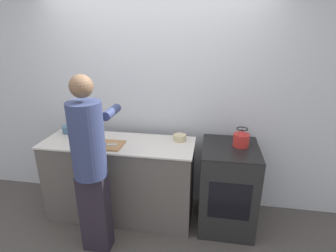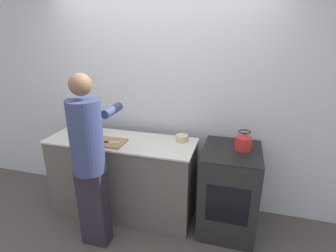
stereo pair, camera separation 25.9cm
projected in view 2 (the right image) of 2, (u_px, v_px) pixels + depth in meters
The scene contains 11 objects.
ground_plane at pixel (143, 231), 2.88m from camera, with size 12.00×12.00×0.00m, color #4C4742.
wall_back at pixel (162, 100), 3.09m from camera, with size 8.00×0.05×2.60m.
counter at pixel (123, 177), 3.05m from camera, with size 1.66×0.58×0.93m.
oven at pixel (229, 190), 2.80m from camera, with size 0.58×0.66×0.94m.
person at pixel (89, 158), 2.43m from camera, with size 0.34×0.58×1.75m.
cutting_board at pixel (111, 142), 2.81m from camera, with size 0.30×0.26×0.02m.
knife at pixel (110, 142), 2.79m from camera, with size 0.19×0.08×0.01m.
kettle at pixel (244, 142), 2.63m from camera, with size 0.16×0.16×0.20m.
bowl_prep at pixel (77, 126), 3.20m from camera, with size 0.15×0.15×0.08m.
bowl_mixing at pixel (182, 138), 2.85m from camera, with size 0.14×0.14×0.07m.
canister_jar at pixel (89, 126), 3.07m from camera, with size 0.17×0.17×0.17m.
Camera 2 is at (0.88, -2.15, 2.07)m, focal length 28.00 mm.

